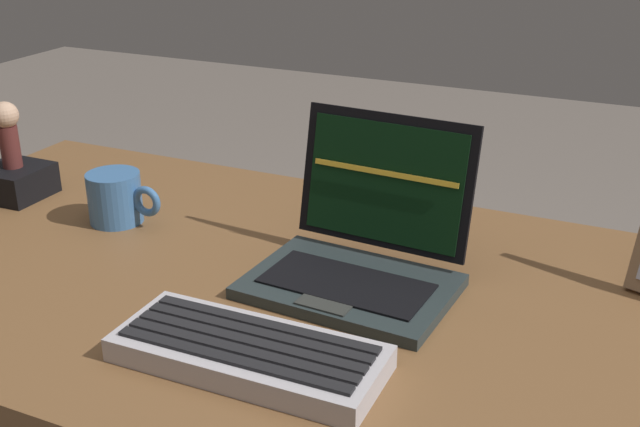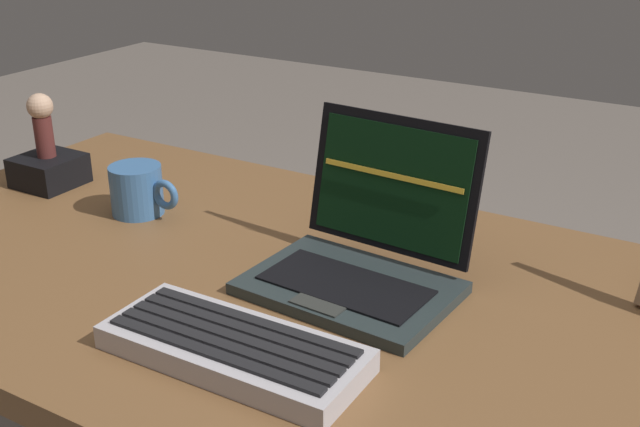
{
  "view_description": "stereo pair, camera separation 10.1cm",
  "coord_description": "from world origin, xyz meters",
  "px_view_note": "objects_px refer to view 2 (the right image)",
  "views": [
    {
      "loc": [
        0.44,
        -0.85,
        1.24
      ],
      "look_at": [
        0.06,
        -0.0,
        0.84
      ],
      "focal_mm": 44.5,
      "sensor_mm": 36.0,
      "label": 1
    },
    {
      "loc": [
        0.53,
        -0.8,
        1.24
      ],
      "look_at": [
        0.06,
        -0.0,
        0.84
      ],
      "focal_mm": 44.5,
      "sensor_mm": 36.0,
      "label": 2
    }
  ],
  "objects_px": {
    "figurine": "(42,120)",
    "coffee_mug": "(138,190)",
    "figurine_stand": "(49,171)",
    "external_keyboard": "(234,348)",
    "laptop_front": "(363,255)"
  },
  "relations": [
    {
      "from": "figurine_stand",
      "to": "figurine",
      "type": "height_order",
      "value": "figurine"
    },
    {
      "from": "coffee_mug",
      "to": "external_keyboard",
      "type": "bearing_deg",
      "value": -34.38
    },
    {
      "from": "figurine",
      "to": "coffee_mug",
      "type": "relative_size",
      "value": 0.88
    },
    {
      "from": "external_keyboard",
      "to": "figurine_stand",
      "type": "xyz_separation_m",
      "value": [
        -0.62,
        0.28,
        0.01
      ]
    },
    {
      "from": "external_keyboard",
      "to": "coffee_mug",
      "type": "distance_m",
      "value": 0.47
    },
    {
      "from": "laptop_front",
      "to": "coffee_mug",
      "type": "bearing_deg",
      "value": 176.19
    },
    {
      "from": "laptop_front",
      "to": "external_keyboard",
      "type": "relative_size",
      "value": 0.9
    },
    {
      "from": "external_keyboard",
      "to": "figurine_stand",
      "type": "distance_m",
      "value": 0.68
    },
    {
      "from": "figurine",
      "to": "figurine_stand",
      "type": "bearing_deg",
      "value": 0.0
    },
    {
      "from": "laptop_front",
      "to": "external_keyboard",
      "type": "distance_m",
      "value": 0.24
    },
    {
      "from": "figurine_stand",
      "to": "figurine",
      "type": "relative_size",
      "value": 0.92
    },
    {
      "from": "external_keyboard",
      "to": "figurine_stand",
      "type": "height_order",
      "value": "figurine_stand"
    },
    {
      "from": "external_keyboard",
      "to": "figurine_stand",
      "type": "bearing_deg",
      "value": 155.41
    },
    {
      "from": "figurine_stand",
      "to": "figurine",
      "type": "distance_m",
      "value": 0.09
    },
    {
      "from": "figurine",
      "to": "coffee_mug",
      "type": "distance_m",
      "value": 0.24
    }
  ]
}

